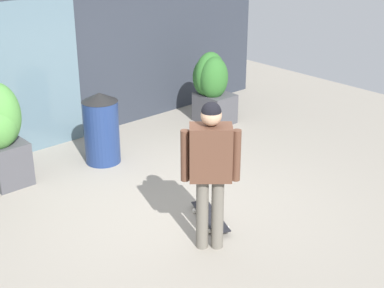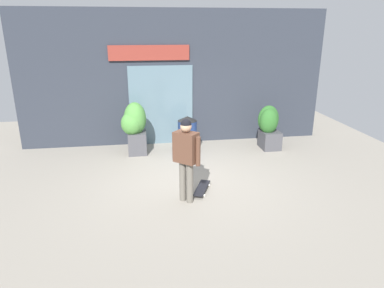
# 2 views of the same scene
# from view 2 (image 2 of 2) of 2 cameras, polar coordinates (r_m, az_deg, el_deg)

# --- Properties ---
(ground_plane) EXTENTS (12.00, 12.00, 0.00)m
(ground_plane) POSITION_cam_2_polar(r_m,az_deg,el_deg) (7.65, -0.33, -6.14)
(ground_plane) COLOR gray
(building_facade) EXTENTS (8.54, 0.31, 3.70)m
(building_facade) POSITION_cam_2_polar(r_m,az_deg,el_deg) (9.92, -2.96, 10.64)
(building_facade) COLOR #2D333D
(building_facade) RESTS_ON ground_plane
(skateboarder) EXTENTS (0.49, 0.48, 1.64)m
(skateboarder) POSITION_cam_2_polar(r_m,az_deg,el_deg) (6.43, -0.98, -1.40)
(skateboarder) COLOR #666056
(skateboarder) RESTS_ON ground_plane
(skateboard) EXTENTS (0.49, 0.79, 0.08)m
(skateboard) POSITION_cam_2_polar(r_m,az_deg,el_deg) (7.20, 1.62, -7.25)
(skateboard) COLOR black
(skateboard) RESTS_ON ground_plane
(planter_box_left) EXTENTS (0.59, 0.66, 1.20)m
(planter_box_left) POSITION_cam_2_polar(r_m,az_deg,el_deg) (9.76, 12.43, 3.07)
(planter_box_left) COLOR #47474C
(planter_box_left) RESTS_ON ground_plane
(planter_box_right) EXTENTS (0.65, 0.64, 1.38)m
(planter_box_right) POSITION_cam_2_polar(r_m,az_deg,el_deg) (9.20, -9.37, 2.91)
(planter_box_right) COLOR #47474C
(planter_box_right) RESTS_ON ground_plane
(trash_bin) EXTENTS (0.51, 0.51, 1.03)m
(trash_bin) POSITION_cam_2_polar(r_m,az_deg,el_deg) (9.10, -0.76, 1.45)
(trash_bin) COLOR navy
(trash_bin) RESTS_ON ground_plane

